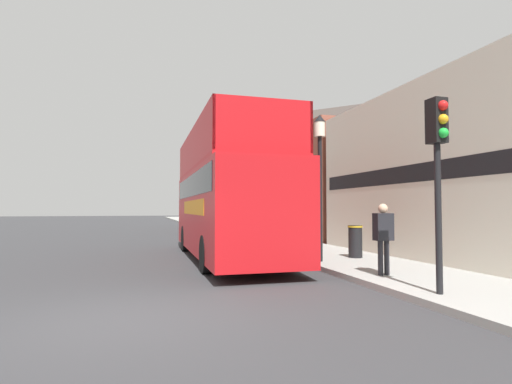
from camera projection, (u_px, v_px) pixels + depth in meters
The scene contains 12 objects.
ground_plane at pixel (134, 235), 26.26m from camera, with size 144.00×144.00×0.00m, color #333335.
sidewalk at pixel (244, 235), 25.28m from camera, with size 3.24×108.00×0.14m.
pub_white_frontage at pixel (505, 173), 12.51m from camera, with size 6.01×12.86×5.67m.
brick_terrace_rear at pixel (294, 172), 29.64m from camera, with size 6.00×21.84×8.90m.
tour_bus at pixel (227, 203), 13.73m from camera, with size 2.64×9.64×4.36m.
parked_car_ahead_of_bus at pixel (212, 228), 20.83m from camera, with size 1.83×4.02×1.50m.
pedestrian_nearest at pixel (383, 232), 9.50m from camera, with size 0.44×0.24×1.70m.
traffic_signal at pixel (438, 150), 7.46m from camera, with size 0.28×0.42×3.65m.
lamp_post_nearest at pixel (320, 159), 12.06m from camera, with size 0.35×0.35×4.43m.
lamp_post_second at pixel (248, 179), 20.00m from camera, with size 0.35×0.35×4.45m.
lamp_post_third at pixel (220, 188), 27.96m from camera, with size 0.35×0.35×4.37m.
litter_bin at pixel (355, 240), 12.89m from camera, with size 0.48×0.48×1.04m.
Camera 1 is at (0.29, -6.56, 1.72)m, focal length 28.00 mm.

